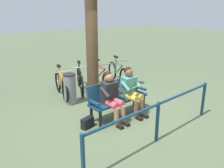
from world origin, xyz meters
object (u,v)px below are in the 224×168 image
Objects in this scene: handbag at (87,123)px; bicycle_purple at (80,80)px; bench at (117,96)px; person_reading at (131,89)px; person_companion at (111,95)px; bicycle_orange at (118,73)px; tree_trunk at (92,26)px; bicycle_silver at (100,77)px; bicycle_black at (61,85)px; litter_bin at (70,89)px.

handbag is 0.19× the size of bicycle_purple.
bench is 0.39m from person_reading.
person_reading is 2.24m from bicycle_purple.
bicycle_orange is at bearing -135.31° from person_companion.
bicycle_silver is (-0.59, -0.57, -1.71)m from tree_trunk.
person_reading reaches higher than bench.
bicycle_black reaches higher than bench.
tree_trunk is at bearing -112.05° from person_companion.
handbag is (0.94, 0.19, -0.39)m from bench.
litter_bin is at bearing -101.00° from handbag.
person_companion is 0.76× the size of bicycle_purple.
bench is 2.13m from tree_trunk.
person_reading is at bearing 152.64° from bench.
bicycle_black is at bearing -74.98° from bicycle_orange.
litter_bin is 0.52× the size of bicycle_black.
tree_trunk reaches higher than handbag.
litter_bin is 0.63m from bicycle_black.
person_companion is at bearing 102.97° from litter_bin.
tree_trunk is 1.95m from bicycle_black.
bench is at bearing -27.36° from person_reading.
bicycle_orange is at bearing -155.54° from tree_trunk.
person_companion reaches higher than bicycle_silver.
person_reading is (-0.33, 0.13, 0.16)m from bench.
bicycle_orange is at bearing 104.03° from bicycle_black.
person_reading is at bearing 28.96° from bicycle_purple.
bicycle_purple is at bearing -89.21° from person_reading.
tree_trunk reaches higher than person_reading.
handbag is 0.35× the size of litter_bin.
tree_trunk is (-0.15, -1.43, 1.56)m from bench.
bicycle_silver reaches higher than handbag.
bench is 0.40× the size of tree_trunk.
bicycle_purple is at bearing -105.35° from person_companion.
person_reading is 2.49m from bicycle_orange.
bicycle_orange and bicycle_black have the same top height.
person_reading is 0.64m from person_companion.
person_reading is at bearing 96.62° from tree_trunk.
person_reading is 1.76m from litter_bin.
handbag is 2.17m from bicycle_black.
person_reading is at bearing -177.28° from handbag.
tree_trunk reaches higher than bicycle_black.
bicycle_black is at bearing -57.60° from bicycle_purple.
bicycle_silver is at bearing 103.64° from bicycle_black.
tree_trunk is 2.50× the size of bicycle_orange.
tree_trunk is at bearing -102.57° from bench.
bicycle_silver and bicycle_black have the same top height.
litter_bin is 1.04m from bicycle_purple.
bicycle_purple is at bearing -132.76° from litter_bin.
bicycle_black is at bearing -84.09° from bicycle_silver.
bicycle_silver is at bearing -116.85° from bench.
bench is 5.48× the size of handbag.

